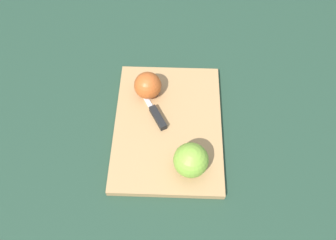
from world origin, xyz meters
The scene contains 5 objects.
ground_plane centered at (0.00, 0.00, 0.00)m, with size 4.00×4.00×0.00m, color #1E3828.
cutting_board centered at (0.00, 0.00, 0.01)m, with size 0.42×0.33×0.02m.
apple_half_left centered at (-0.12, -0.07, 0.06)m, with size 0.08×0.08×0.08m.
apple_half_right centered at (0.09, 0.07, 0.06)m, with size 0.08×0.08×0.08m.
knife centered at (0.02, 0.03, 0.03)m, with size 0.14×0.10×0.02m.
Camera 1 is at (-0.44, -0.07, 0.78)m, focal length 35.00 mm.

